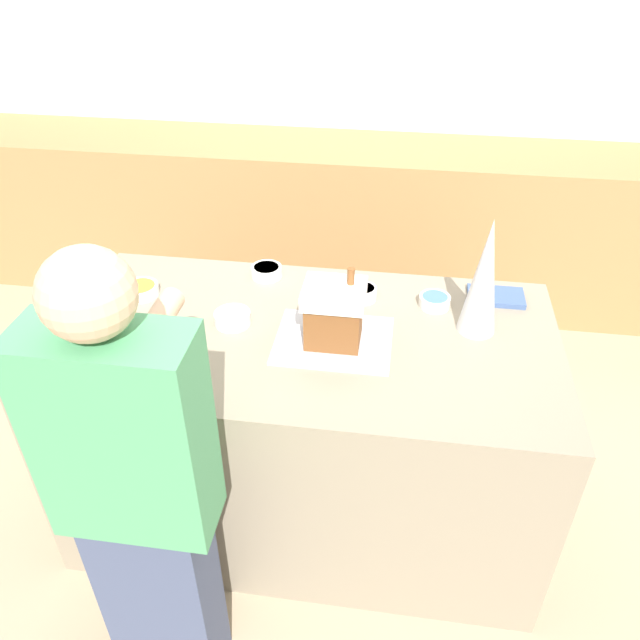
% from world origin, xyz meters
% --- Properties ---
extents(ground_plane, '(12.00, 12.00, 0.00)m').
position_xyz_m(ground_plane, '(0.00, 0.00, 0.00)').
color(ground_plane, tan).
extents(wall_back, '(8.00, 0.05, 2.60)m').
position_xyz_m(wall_back, '(0.00, 2.07, 1.30)').
color(wall_back, white).
rests_on(wall_back, ground_plane).
extents(back_cabinet_block, '(6.00, 0.60, 0.93)m').
position_xyz_m(back_cabinet_block, '(0.00, 1.74, 0.47)').
color(back_cabinet_block, '#9E7547').
rests_on(back_cabinet_block, ground_plane).
extents(kitchen_island, '(1.73, 0.90, 0.88)m').
position_xyz_m(kitchen_island, '(0.00, 0.00, 0.44)').
color(kitchen_island, gray).
rests_on(kitchen_island, ground_plane).
extents(baking_tray, '(0.39, 0.32, 0.01)m').
position_xyz_m(baking_tray, '(0.10, -0.03, 0.89)').
color(baking_tray, '#B2B2BC').
rests_on(baking_tray, kitchen_island).
extents(gingerbread_house, '(0.20, 0.17, 0.26)m').
position_xyz_m(gingerbread_house, '(0.10, -0.03, 1.00)').
color(gingerbread_house, brown).
rests_on(gingerbread_house, baking_tray).
extents(decorative_tree, '(0.13, 0.13, 0.42)m').
position_xyz_m(decorative_tree, '(0.58, 0.11, 1.09)').
color(decorative_tree, silver).
rests_on(decorative_tree, kitchen_island).
extents(candy_bowl_behind_tray, '(0.11, 0.11, 0.04)m').
position_xyz_m(candy_bowl_behind_tray, '(0.44, 0.23, 0.91)').
color(candy_bowl_behind_tray, silver).
rests_on(candy_bowl_behind_tray, kitchen_island).
extents(candy_bowl_front_corner, '(0.14, 0.14, 0.04)m').
position_xyz_m(candy_bowl_front_corner, '(-0.65, 0.15, 0.91)').
color(candy_bowl_front_corner, white).
rests_on(candy_bowl_front_corner, kitchen_island).
extents(candy_bowl_far_left, '(0.13, 0.13, 0.04)m').
position_xyz_m(candy_bowl_far_left, '(-0.26, 0.02, 0.91)').
color(candy_bowl_far_left, white).
rests_on(candy_bowl_far_left, kitchen_island).
extents(candy_bowl_center_rear, '(0.12, 0.12, 0.04)m').
position_xyz_m(candy_bowl_center_rear, '(-0.21, 0.35, 0.91)').
color(candy_bowl_center_rear, white).
rests_on(candy_bowl_center_rear, kitchen_island).
extents(candy_bowl_beside_tree, '(0.10, 0.10, 0.05)m').
position_xyz_m(candy_bowl_beside_tree, '(0.18, 0.24, 0.91)').
color(candy_bowl_beside_tree, white).
rests_on(candy_bowl_beside_tree, kitchen_island).
extents(cookbook, '(0.20, 0.13, 0.02)m').
position_xyz_m(cookbook, '(0.66, 0.32, 0.89)').
color(cookbook, '#3F598C').
rests_on(cookbook, kitchen_island).
extents(person, '(0.41, 0.51, 1.56)m').
position_xyz_m(person, '(-0.33, -0.71, 0.81)').
color(person, '#424C6B').
rests_on(person, ground_plane).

